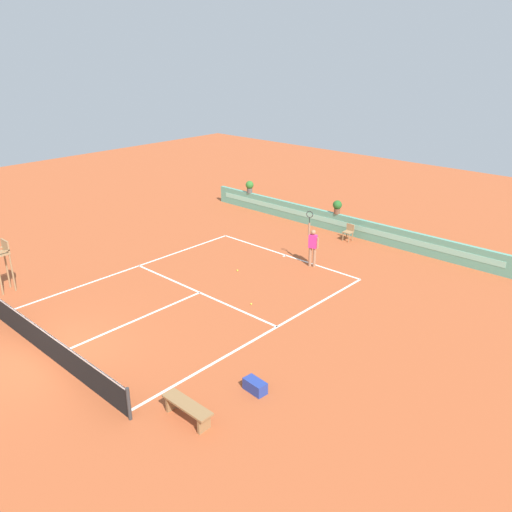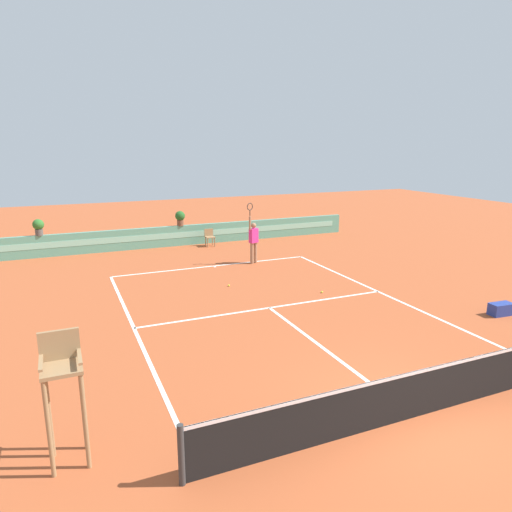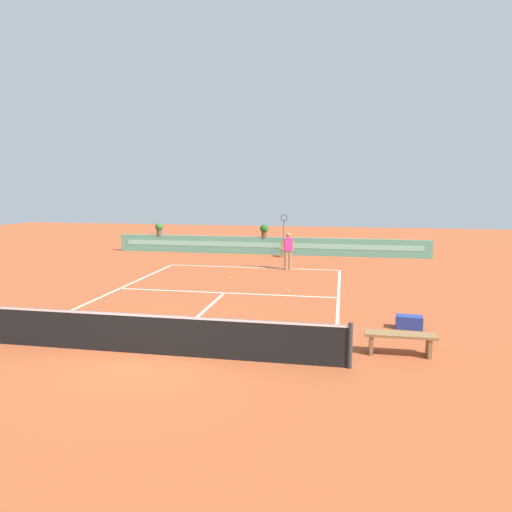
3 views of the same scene
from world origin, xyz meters
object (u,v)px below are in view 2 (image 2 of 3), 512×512
ball_kid_chair (210,237)px  potted_plant_far_left (38,226)px  umpire_chair (63,383)px  tennis_ball_mid_court (229,285)px  tennis_ball_near_baseline (322,292)px  tennis_player (253,239)px  potted_plant_centre (180,217)px  gear_bag (501,309)px

ball_kid_chair → potted_plant_far_left: 7.71m
umpire_chair → tennis_ball_mid_court: bearing=54.5°
umpire_chair → tennis_ball_near_baseline: size_ratio=31.47×
tennis_player → potted_plant_centre: tennis_player is taller
gear_bag → tennis_player: bearing=117.0°
tennis_player → potted_plant_far_left: 9.54m
potted_plant_far_left → potted_plant_centre: 6.36m
potted_plant_centre → ball_kid_chair: bearing=-30.1°
umpire_chair → tennis_ball_near_baseline: bearing=35.2°
gear_bag → potted_plant_centre: potted_plant_centre is taller
tennis_ball_mid_court → potted_plant_centre: potted_plant_centre is taller
tennis_ball_near_baseline → potted_plant_centre: size_ratio=0.09×
gear_bag → potted_plant_far_left: (-12.61, 13.25, 1.23)m
tennis_player → tennis_ball_near_baseline: size_ratio=38.01×
tennis_ball_mid_court → tennis_ball_near_baseline: bearing=-36.4°
ball_kid_chair → potted_plant_far_left: potted_plant_far_left is taller
ball_kid_chair → tennis_player: 4.09m
potted_plant_far_left → potted_plant_centre: size_ratio=1.00×
tennis_player → potted_plant_centre: (-1.92, 4.73, 0.36)m
gear_bag → tennis_ball_mid_court: 8.69m
gear_bag → potted_plant_far_left: potted_plant_far_left is taller
umpire_chair → ball_kid_chair: umpire_chair is taller
gear_bag → tennis_ball_mid_court: (-6.43, 5.85, -0.15)m
umpire_chair → tennis_player: (7.61, 10.40, -0.29)m
potted_plant_far_left → tennis_ball_mid_court: bearing=-50.1°
tennis_ball_near_baseline → potted_plant_centre: (-2.48, 9.36, 1.38)m
umpire_chair → ball_kid_chair: (6.95, 14.39, -0.86)m
gear_bag → tennis_ball_near_baseline: gear_bag is taller
gear_bag → tennis_ball_mid_court: gear_bag is taller
potted_plant_centre → potted_plant_far_left: bearing=180.0°
ball_kid_chair → potted_plant_far_left: (-7.62, 0.73, 0.93)m
ball_kid_chair → gear_bag: bearing=-68.3°
potted_plant_centre → gear_bag: bearing=-64.7°
umpire_chair → potted_plant_centre: bearing=69.4°
ball_kid_chair → potted_plant_far_left: bearing=174.5°
tennis_player → potted_plant_far_left: (-8.28, 4.73, 0.36)m
ball_kid_chair → tennis_ball_mid_court: 6.84m
potted_plant_far_left → ball_kid_chair: bearing=-5.5°
potted_plant_centre → tennis_ball_mid_court: bearing=-91.3°
umpire_chair → tennis_ball_near_baseline: 10.08m
umpire_chair → gear_bag: bearing=8.9°
tennis_player → umpire_chair: bearing=-126.2°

